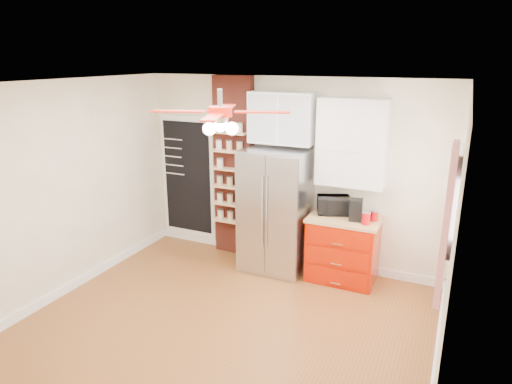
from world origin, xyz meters
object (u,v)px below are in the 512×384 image
at_px(fridge, 276,211).
at_px(coffee_maker, 356,210).
at_px(ceiling_fan, 220,112).
at_px(canister_left, 366,218).
at_px(toaster_oven, 333,205).
at_px(red_cabinet, 343,249).
at_px(pantry_jar_oats, 220,163).

distance_m(fridge, coffee_maker, 1.13).
distance_m(ceiling_fan, canister_left, 2.44).
bearing_deg(fridge, canister_left, -3.92).
height_order(coffee_maker, canister_left, coffee_maker).
relative_size(toaster_oven, coffee_maker, 1.56).
relative_size(toaster_oven, canister_left, 2.77).
bearing_deg(coffee_maker, red_cabinet, 159.97).
bearing_deg(red_cabinet, ceiling_fan, -118.71).
xyz_separation_m(fridge, red_cabinet, (0.97, 0.05, -0.42)).
height_order(fridge, toaster_oven, fridge).
bearing_deg(pantry_jar_oats, red_cabinet, -2.48).
height_order(fridge, canister_left, fridge).
height_order(fridge, ceiling_fan, ceiling_fan).
bearing_deg(canister_left, red_cabinet, 155.87).
xyz_separation_m(ceiling_fan, pantry_jar_oats, (-1.00, 1.76, -0.99)).
bearing_deg(red_cabinet, toaster_oven, 152.76).
distance_m(ceiling_fan, toaster_oven, 2.38).
height_order(fridge, red_cabinet, fridge).
xyz_separation_m(fridge, ceiling_fan, (0.05, -1.63, 1.55)).
xyz_separation_m(red_cabinet, toaster_oven, (-0.18, 0.09, 0.57)).
distance_m(red_cabinet, ceiling_fan, 2.75).
height_order(ceiling_fan, coffee_maker, ceiling_fan).
relative_size(fridge, toaster_oven, 4.05).
height_order(toaster_oven, pantry_jar_oats, pantry_jar_oats).
xyz_separation_m(fridge, pantry_jar_oats, (-0.95, 0.13, 0.56)).
bearing_deg(pantry_jar_oats, ceiling_fan, -60.47).
relative_size(ceiling_fan, pantry_jar_oats, 10.57).
bearing_deg(ceiling_fan, toaster_oven, 67.49).
relative_size(ceiling_fan, coffee_maker, 5.05).
xyz_separation_m(red_cabinet, coffee_maker, (0.15, -0.03, 0.59)).
relative_size(fridge, ceiling_fan, 1.25).
distance_m(canister_left, pantry_jar_oats, 2.28).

